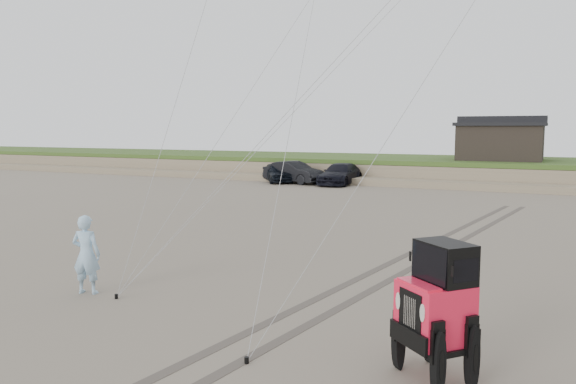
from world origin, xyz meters
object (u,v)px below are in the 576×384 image
Objects in this scene: truck_a at (277,172)px; truck_c at (340,174)px; jeep at (434,325)px; truck_b at (294,172)px; cabin at (501,140)px; man at (86,254)px.

truck_c is (5.02, 0.38, 0.03)m from truck_a.
truck_a is 34.52m from jeep.
truck_b is 1.03× the size of jeep.
jeep reaches higher than truck_c.
jeep is at bearing -86.36° from cabin.
cabin is 37.06m from jeep.
man reaches higher than truck_c.
truck_b is at bearing -172.37° from truck_c.
cabin is 1.31× the size of jeep.
truck_c is 1.10× the size of jeep.
cabin is at bearing 32.75° from truck_c.
truck_b is 3.60m from truck_c.
truck_b is (1.47, -0.16, 0.07)m from truck_a.
cabin reaches higher than man.
truck_c is 2.71× the size of man.
jeep is at bearing -97.47° from truck_a.
truck_b is 2.53× the size of man.
man is (7.59, -28.28, 0.17)m from truck_b.
jeep is (16.35, -29.41, 0.08)m from truck_b.
jeep is 8.83m from man.
truck_b is at bearing 160.70° from jeep.
man reaches higher than jeep.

